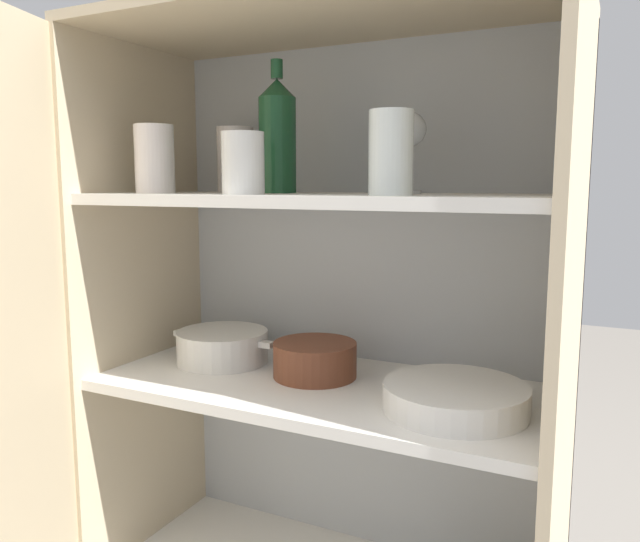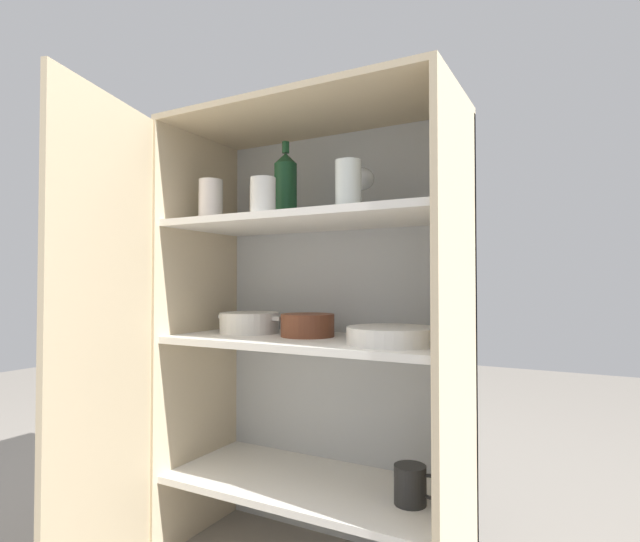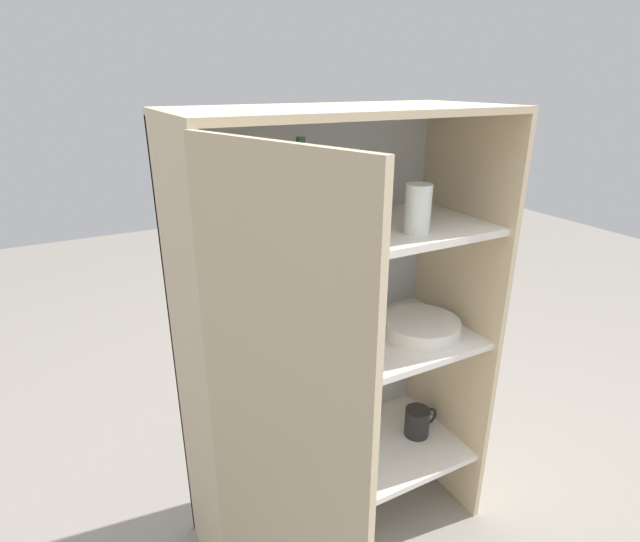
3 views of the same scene
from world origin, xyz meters
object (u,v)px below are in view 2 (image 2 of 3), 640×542
at_px(plate_stack_white, 392,336).
at_px(coffee_mug_primary, 411,485).
at_px(wine_bottle, 286,186).
at_px(mixing_bowl_large, 308,324).
at_px(casserole_dish, 249,323).

height_order(plate_stack_white, coffee_mug_primary, plate_stack_white).
xyz_separation_m(wine_bottle, mixing_bowl_large, (0.08, -0.00, -0.42)).
relative_size(casserole_dish, coffee_mug_primary, 1.92).
bearing_deg(coffee_mug_primary, plate_stack_white, -149.19).
bearing_deg(mixing_bowl_large, casserole_dish, 178.84).
height_order(wine_bottle, coffee_mug_primary, wine_bottle).
height_order(casserole_dish, coffee_mug_primary, casserole_dish).
height_order(mixing_bowl_large, coffee_mug_primary, mixing_bowl_large).
height_order(wine_bottle, mixing_bowl_large, wine_bottle).
xyz_separation_m(mixing_bowl_large, coffee_mug_primary, (0.33, -0.04, -0.39)).
relative_size(wine_bottle, plate_stack_white, 1.04).
relative_size(mixing_bowl_large, casserole_dish, 0.66).
height_order(wine_bottle, plate_stack_white, wine_bottle).
xyz_separation_m(wine_bottle, casserole_dish, (-0.14, 0.00, -0.42)).
xyz_separation_m(plate_stack_white, coffee_mug_primary, (0.04, 0.02, -0.38)).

